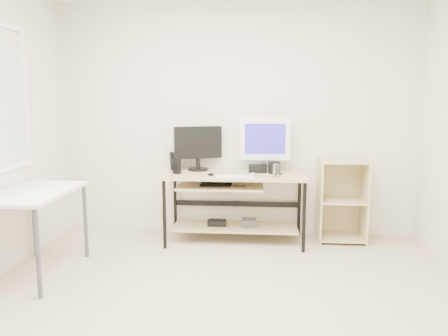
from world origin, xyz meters
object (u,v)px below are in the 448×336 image
Objects in this scene: shelf_unit at (341,199)px; black_monitor at (198,145)px; side_table at (33,200)px; desk at (233,193)px; white_imac at (265,140)px; audio_controller at (177,167)px.

black_monitor is (-1.57, 0.02, 0.58)m from shelf_unit.
shelf_unit reaches higher than side_table.
white_imac reaches higher than desk.
desk is 1.67× the size of shelf_unit.
white_imac is at bearing 39.63° from audio_controller.
white_imac is at bearing -21.37° from black_monitor.
black_monitor is (-0.40, 0.18, 0.49)m from desk.
black_monitor is at bearing 44.66° from side_table.
black_monitor is 0.74m from white_imac.
shelf_unit is 1.75× the size of black_monitor.
audio_controller is (1.06, 0.99, 0.16)m from side_table.
desk is 0.66m from audio_controller.
black_monitor is at bearing 179.25° from shelf_unit.
white_imac reaches higher than shelf_unit.
white_imac is (1.99, 1.25, 0.42)m from side_table.
audio_controller is at bearing -172.59° from shelf_unit.
audio_controller is at bearing -165.38° from white_imac.
white_imac is at bearing 28.75° from desk.
black_monitor reaches higher than desk.
audio_controller is (-0.59, -0.07, 0.29)m from desk.
white_imac is 1.00m from audio_controller.
audio_controller reaches higher than desk.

